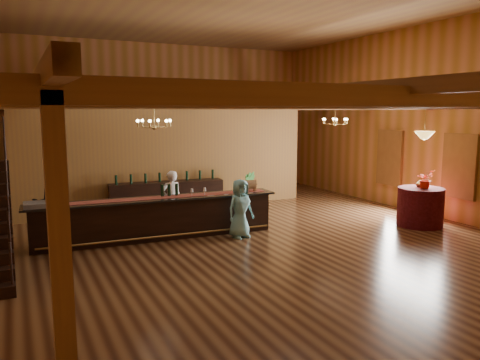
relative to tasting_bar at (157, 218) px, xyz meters
name	(u,v)px	position (x,y,z in m)	size (l,w,h in m)	color
floor	(235,233)	(1.87, -0.38, -0.50)	(14.00, 14.00, 0.00)	brown
ceiling	(235,3)	(1.87, -0.38, 5.00)	(14.00, 14.00, 0.00)	olive
wall_back	(155,118)	(1.87, 6.62, 2.25)	(12.00, 0.10, 5.50)	#BB7444
wall_right	(417,120)	(7.87, -0.38, 2.25)	(0.10, 14.00, 5.50)	#BB7444
beam_grid	(226,102)	(1.87, 0.13, 2.74)	(11.90, 13.90, 0.39)	brown
support_posts	(244,172)	(1.87, -0.88, 1.10)	(9.20, 10.20, 3.20)	brown
partition_wall	(171,159)	(1.37, 3.12, 1.05)	(9.00, 0.18, 3.10)	brown
window_right_front	(460,166)	(7.82, -1.98, 1.05)	(0.12, 1.05, 1.75)	white
window_right_back	(390,158)	(7.82, 0.62, 1.05)	(0.12, 1.05, 1.75)	white
backroom_boxes	(160,183)	(1.58, 5.12, 0.03)	(4.10, 0.60, 1.10)	black
tasting_bar	(157,218)	(0.00, 0.00, 0.00)	(5.92, 1.08, 0.99)	black
beverage_dispenser	(58,192)	(-2.15, 0.17, 0.77)	(0.26, 0.26, 0.60)	silver
glass_rack_tray	(36,205)	(-2.62, 0.10, 0.53)	(0.50, 0.50, 0.10)	gray
raffle_drum	(250,185)	(2.39, -0.18, 0.66)	(0.34, 0.24, 0.30)	olive
bar_bottle_0	(162,191)	(0.17, 0.10, 0.63)	(0.07, 0.07, 0.30)	black
bar_bottle_1	(169,190)	(0.34, 0.09, 0.63)	(0.07, 0.07, 0.30)	black
bar_bottle_2	(177,190)	(0.52, 0.08, 0.63)	(0.07, 0.07, 0.30)	black
backbar_shelf	(167,197)	(1.07, 2.67, -0.03)	(3.36, 0.53, 0.95)	black
round_table	(420,207)	(6.61, -1.83, 0.01)	(1.18, 1.18, 1.02)	#4D0E18
chandelier_left	(154,123)	(-0.01, 0.00, 2.24)	(0.80, 0.80, 0.61)	#A78645
chandelier_right	(335,121)	(5.97, 1.09, 2.22)	(0.80, 0.80, 0.64)	#A78645
pendant_lamp	(424,135)	(6.61, -1.83, 1.90)	(0.52, 0.52, 0.90)	#A78645
bartender	(171,200)	(0.61, 0.80, 0.26)	(0.55, 0.36, 1.51)	white
staff_second	(53,204)	(-2.24, 0.69, 0.42)	(0.89, 0.69, 1.84)	black
guest	(240,208)	(1.82, -0.78, 0.21)	(0.69, 0.45, 1.42)	#75BFC5
floor_plant	(246,190)	(3.51, 2.30, 0.08)	(0.64, 0.51, 1.16)	#30712E
table_flowers	(425,179)	(6.65, -1.90, 0.76)	(0.43, 0.38, 0.48)	red
table_vase	(419,182)	(6.67, -1.69, 0.67)	(0.15, 0.15, 0.29)	#A78645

